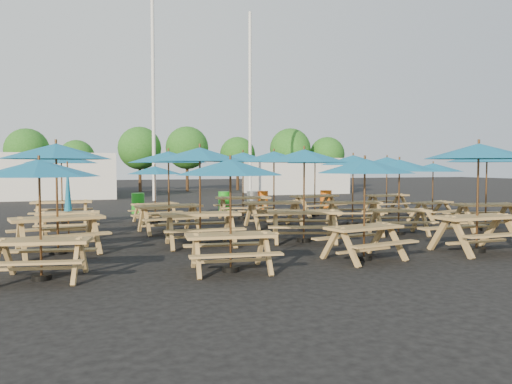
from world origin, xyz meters
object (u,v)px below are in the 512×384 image
object	(u,v)px
picnic_unit_0	(39,174)
picnic_unit_12	(479,157)
picnic_unit_1	(56,157)
picnic_unit_14	(353,164)
picnic_unit_10	(274,161)
picnic_unit_17	(487,160)
waste_bin_1	(224,201)
picnic_unit_4	(230,173)
picnic_unit_5	(200,159)
picnic_unit_8	(365,171)
waste_bin_0	(138,203)
waste_bin_3	(262,200)
waste_bin_4	(326,199)
picnic_unit_3	(61,162)
picnic_unit_13	(399,169)
picnic_unit_6	(169,161)
picnic_unit_19	(387,164)
picnic_unit_15	(315,162)
picnic_unit_11	(243,160)
picnic_unit_18	(433,170)
picnic_unit_7	(155,173)
picnic_unit_9	(304,161)
picnic_unit_2	(68,206)
waste_bin_2	(253,201)

from	to	relation	value
picnic_unit_0	picnic_unit_12	bearing A→B (deg)	9.58
picnic_unit_1	picnic_unit_14	world-z (taller)	picnic_unit_1
picnic_unit_10	picnic_unit_17	size ratio (longest dim) A/B	0.89
waste_bin_1	picnic_unit_12	bearing A→B (deg)	-77.02
picnic_unit_4	picnic_unit_5	size ratio (longest dim) A/B	0.91
picnic_unit_8	waste_bin_0	world-z (taller)	picnic_unit_8
picnic_unit_1	waste_bin_3	distance (m)	12.71
picnic_unit_14	waste_bin_4	distance (m)	6.80
picnic_unit_14	waste_bin_1	size ratio (longest dim) A/B	3.22
picnic_unit_3	picnic_unit_10	xyz separation A→B (m)	(6.66, -2.84, 0.03)
picnic_unit_1	picnic_unit_13	world-z (taller)	picnic_unit_1
picnic_unit_6	picnic_unit_19	world-z (taller)	picnic_unit_6
picnic_unit_1	picnic_unit_3	distance (m)	5.94
picnic_unit_3	picnic_unit_15	distance (m)	9.53
picnic_unit_6	picnic_unit_8	xyz separation A→B (m)	(3.29, -5.79, -0.26)
picnic_unit_0	picnic_unit_19	xyz separation A→B (m)	(12.80, 8.64, 0.23)
picnic_unit_8	picnic_unit_11	bearing A→B (deg)	78.38
picnic_unit_13	picnic_unit_15	xyz separation A→B (m)	(0.04, 5.80, 0.24)
picnic_unit_4	picnic_unit_18	distance (m)	11.09
picnic_unit_4	picnic_unit_14	size ratio (longest dim) A/B	0.82
picnic_unit_6	waste_bin_0	size ratio (longest dim) A/B	3.12
picnic_unit_6	picnic_unit_4	bearing A→B (deg)	-95.40
picnic_unit_13	picnic_unit_15	size ratio (longest dim) A/B	0.87
picnic_unit_10	waste_bin_4	bearing A→B (deg)	49.70
picnic_unit_6	picnic_unit_15	xyz separation A→B (m)	(6.37, 3.13, 0.01)
picnic_unit_4	picnic_unit_12	size ratio (longest dim) A/B	0.90
picnic_unit_11	picnic_unit_7	bearing A→B (deg)	-177.71
picnic_unit_13	picnic_unit_17	distance (m)	3.17
picnic_unit_18	picnic_unit_1	bearing A→B (deg)	175.83
picnic_unit_14	picnic_unit_9	bearing A→B (deg)	-123.87
picnic_unit_2	picnic_unit_6	xyz separation A→B (m)	(2.86, 0.14, 1.29)
picnic_unit_11	picnic_unit_15	size ratio (longest dim) A/B	0.90
picnic_unit_3	picnic_unit_18	distance (m)	13.13
picnic_unit_3	waste_bin_2	xyz separation A→B (m)	(7.99, 3.39, -1.73)
picnic_unit_0	picnic_unit_11	xyz separation A→B (m)	(6.37, 8.44, 0.35)
picnic_unit_8	picnic_unit_13	bearing A→B (deg)	33.88
picnic_unit_0	waste_bin_3	world-z (taller)	picnic_unit_0
picnic_unit_3	picnic_unit_10	distance (m)	7.24
picnic_unit_0	picnic_unit_6	bearing A→B (deg)	71.46
picnic_unit_0	picnic_unit_5	xyz separation A→B (m)	(3.49, 2.80, 0.31)
picnic_unit_0	waste_bin_2	xyz separation A→B (m)	(7.96, 12.07, -1.45)
picnic_unit_9	waste_bin_0	bearing A→B (deg)	128.02
picnic_unit_15	picnic_unit_3	bearing A→B (deg)	165.58
picnic_unit_11	picnic_unit_8	bearing A→B (deg)	-85.11
picnic_unit_11	picnic_unit_13	xyz separation A→B (m)	(3.09, -5.49, -0.28)
picnic_unit_11	picnic_unit_13	size ratio (longest dim) A/B	1.03
picnic_unit_8	waste_bin_3	bearing A→B (deg)	68.67
picnic_unit_10	picnic_unit_1	bearing A→B (deg)	-155.29
picnic_unit_7	picnic_unit_8	xyz separation A→B (m)	(3.33, -8.75, 0.14)
picnic_unit_2	picnic_unit_10	world-z (taller)	picnic_unit_10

